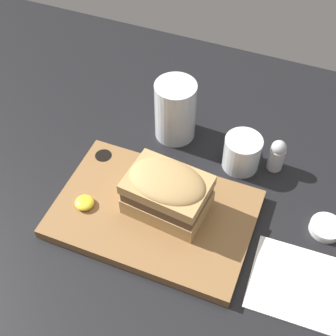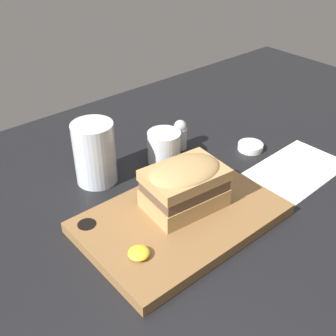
% 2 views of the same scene
% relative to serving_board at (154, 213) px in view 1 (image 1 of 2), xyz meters
% --- Properties ---
extents(dining_table, '(1.67, 0.97, 0.02)m').
position_rel_serving_board_xyz_m(dining_table, '(0.06, 0.04, -0.02)').
color(dining_table, black).
rests_on(dining_table, ground).
extents(serving_board, '(0.34, 0.22, 0.02)m').
position_rel_serving_board_xyz_m(serving_board, '(0.00, 0.00, 0.00)').
color(serving_board, olive).
rests_on(serving_board, dining_table).
extents(sandwich, '(0.14, 0.10, 0.09)m').
position_rel_serving_board_xyz_m(sandwich, '(0.02, 0.01, 0.06)').
color(sandwich, tan).
rests_on(sandwich, serving_board).
extents(mustard_dollop, '(0.03, 0.03, 0.01)m').
position_rel_serving_board_xyz_m(mustard_dollop, '(-0.11, -0.03, 0.02)').
color(mustard_dollop, yellow).
rests_on(mustard_dollop, serving_board).
extents(water_glass, '(0.08, 0.08, 0.12)m').
position_rel_serving_board_xyz_m(water_glass, '(-0.04, 0.20, 0.04)').
color(water_glass, silver).
rests_on(water_glass, dining_table).
extents(wine_glass, '(0.07, 0.07, 0.07)m').
position_rel_serving_board_xyz_m(wine_glass, '(0.11, 0.17, 0.02)').
color(wine_glass, silver).
rests_on(wine_glass, dining_table).
extents(napkin, '(0.21, 0.14, 0.00)m').
position_rel_serving_board_xyz_m(napkin, '(0.29, -0.03, -0.01)').
color(napkin, white).
rests_on(napkin, dining_table).
extents(salt_shaker, '(0.03, 0.03, 0.07)m').
position_rel_serving_board_xyz_m(salt_shaker, '(0.17, 0.19, 0.02)').
color(salt_shaker, silver).
rests_on(salt_shaker, dining_table).
extents(condiment_dish, '(0.06, 0.06, 0.01)m').
position_rel_serving_board_xyz_m(condiment_dish, '(0.28, 0.08, -0.00)').
color(condiment_dish, white).
rests_on(condiment_dish, dining_table).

